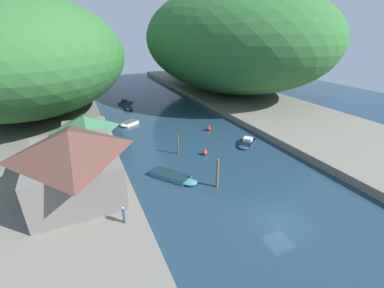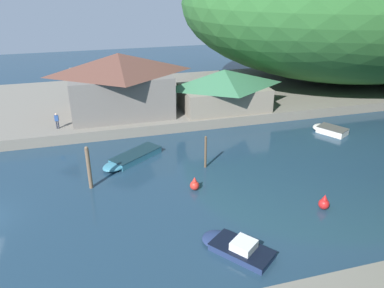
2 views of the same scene
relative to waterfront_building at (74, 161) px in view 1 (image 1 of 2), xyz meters
name	(u,v)px [view 1 (image 1 of 2)]	position (x,y,z in m)	size (l,w,h in m)	color
water_surface	(172,125)	(17.23, 17.89, -4.68)	(130.00, 130.00, 0.00)	#1E384C
left_bank	(35,143)	(-5.72, 17.89, -4.11)	(22.00, 120.00, 1.13)	slate
right_bank	(267,108)	(40.19, 17.89, -4.11)	(22.00, 120.00, 1.13)	slate
hillside_left	(22,55)	(-6.82, 36.39, 7.60)	(38.57, 54.00, 22.28)	#2D662D
hillside_right	(231,40)	(41.29, 36.12, 9.68)	(42.83, 59.97, 26.45)	#2D662D
waterfront_building	(74,161)	(0.00, 0.00, 0.00)	(8.91, 11.88, 6.85)	slate
boathouse_shed	(86,130)	(1.82, 11.84, -1.11)	(6.92, 10.76, 4.69)	gray
boat_mid_channel	(126,102)	(12.42, 37.30, -4.34)	(3.92, 2.37, 1.09)	teal
boat_navy_launch	(175,177)	(10.77, -0.54, -4.38)	(5.24, 6.24, 0.60)	teal
boat_open_rowboat	(247,143)	(24.91, 4.32, -4.37)	(4.92, 4.40, 0.98)	navy
boat_cabin_cruiser	(128,124)	(9.59, 21.33, -4.34)	(4.09, 3.43, 0.69)	silver
boat_yellow_tender	(128,108)	(11.83, 31.65, -4.33)	(1.72, 3.21, 0.71)	navy
mooring_post_nearest	(217,173)	(14.61, -4.15, -2.82)	(0.32, 0.32, 3.70)	brown
mooring_post_middle	(178,144)	(13.74, 5.87, -3.14)	(0.20, 0.20, 3.06)	brown
channel_buoy_near	(209,128)	(22.32, 12.33, -4.21)	(0.80, 0.80, 1.20)	red
channel_buoy_far	(205,152)	(17.15, 3.88, -4.23)	(0.76, 0.76, 1.14)	red
person_on_quay	(123,213)	(3.36, -7.05, -2.57)	(0.29, 0.42, 1.69)	#282D3D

